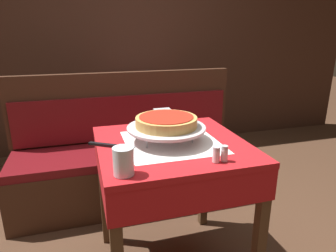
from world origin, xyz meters
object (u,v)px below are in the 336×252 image
pizza_pan_stand (166,128)px  deep_dish_pizza (166,121)px  pizza_server (112,146)px  condiment_caddy (147,81)px  pepper_shaker (224,153)px  booth_bench (131,164)px  dining_table_front (172,162)px  dining_table_rear (148,97)px  water_glass_near (123,161)px  napkin_holder (162,116)px  salt_shaker (216,155)px

pizza_pan_stand → deep_dish_pizza: deep_dish_pizza is taller
pizza_server → condiment_caddy: size_ratio=1.41×
deep_dish_pizza → pepper_shaker: bearing=-60.9°
booth_bench → pizza_pan_stand: bearing=-85.4°
pizza_pan_stand → deep_dish_pizza: (-0.00, 0.00, 0.04)m
booth_bench → pizza_pan_stand: booth_bench is taller
dining_table_front → pizza_server: pizza_server is taller
dining_table_rear → pizza_pan_stand: pizza_pan_stand is taller
booth_bench → water_glass_near: bearing=-100.1°
dining_table_front → booth_bench: size_ratio=0.44×
booth_bench → napkin_holder: bearing=-75.8°
booth_bench → condiment_caddy: 1.07m
salt_shaker → deep_dish_pizza: bearing=113.3°
booth_bench → deep_dish_pizza: (0.06, -0.80, 0.58)m
salt_shaker → pepper_shaker: bearing=0.0°
deep_dish_pizza → booth_bench: bearing=94.6°
pizza_pan_stand → pepper_shaker: (0.17, -0.31, -0.03)m
dining_table_front → pizza_server: size_ratio=3.49×
deep_dish_pizza → water_glass_near: 0.41m
booth_bench → pepper_shaker: bearing=-78.0°
dining_table_front → condiment_caddy: bearing=81.4°
dining_table_front → condiment_caddy: 1.72m
salt_shaker → pepper_shaker: (0.04, 0.00, 0.00)m
salt_shaker → napkin_holder: napkin_holder is taller
booth_bench → salt_shaker: (0.20, -1.11, 0.51)m
salt_shaker → napkin_holder: bearing=96.5°
water_glass_near → pizza_pan_stand: bearing=49.9°
dining_table_rear → pepper_shaker: 1.88m
booth_bench → deep_dish_pizza: booth_bench is taller
deep_dish_pizza → condiment_caddy: bearing=80.5°
water_glass_near → deep_dish_pizza: bearing=49.9°
deep_dish_pizza → salt_shaker: size_ratio=4.50×
pizza_server → water_glass_near: water_glass_near is taller
pizza_pan_stand → deep_dish_pizza: size_ratio=1.29×
pepper_shaker → condiment_caddy: (0.11, 1.98, -0.00)m
napkin_holder → water_glass_near: bearing=-117.8°
water_glass_near → condiment_caddy: size_ratio=0.71×
booth_bench → pepper_shaker: 1.25m
booth_bench → salt_shaker: bearing=-80.0°
pizza_server → condiment_caddy: 1.77m
pepper_shaker → deep_dish_pizza: bearing=119.1°
napkin_holder → pizza_pan_stand: bearing=-101.5°
dining_table_front → water_glass_near: (-0.29, -0.29, 0.17)m
booth_bench → water_glass_near: size_ratio=15.85×
dining_table_rear → booth_bench: (-0.33, -0.76, -0.37)m
pepper_shaker → pizza_pan_stand: bearing=119.1°
water_glass_near → pepper_shaker: 0.44m
pizza_server → salt_shaker: (0.41, -0.30, 0.03)m
booth_bench → napkin_holder: (0.13, -0.50, 0.53)m
pizza_server → napkin_holder: (0.34, 0.31, 0.04)m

